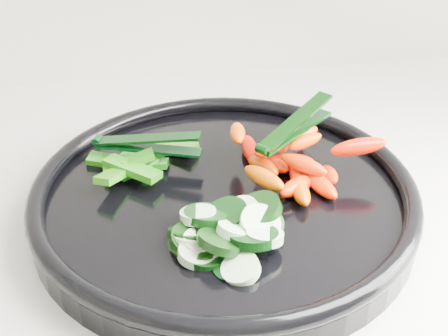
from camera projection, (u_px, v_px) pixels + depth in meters
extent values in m
cube|color=silver|center=(335.00, 193.00, 0.68)|extent=(2.02, 0.62, 0.03)
cylinder|color=black|center=(224.00, 204.00, 0.61)|extent=(0.48, 0.48, 0.02)
torus|color=black|center=(224.00, 189.00, 0.60)|extent=(0.48, 0.48, 0.02)
cylinder|color=black|center=(235.00, 264.00, 0.51)|extent=(0.05, 0.05, 0.02)
cylinder|color=beige|center=(241.00, 269.00, 0.51)|extent=(0.05, 0.05, 0.02)
cylinder|color=black|center=(189.00, 235.00, 0.55)|extent=(0.05, 0.05, 0.03)
cylinder|color=beige|center=(190.00, 241.00, 0.54)|extent=(0.04, 0.04, 0.02)
cylinder|color=black|center=(194.00, 241.00, 0.54)|extent=(0.06, 0.06, 0.03)
cylinder|color=#CFF0C0|center=(200.00, 244.00, 0.53)|extent=(0.05, 0.05, 0.02)
cylinder|color=black|center=(199.00, 247.00, 0.53)|extent=(0.06, 0.06, 0.02)
cylinder|color=#E5FBC9|center=(203.00, 243.00, 0.54)|extent=(0.05, 0.05, 0.01)
cylinder|color=black|center=(204.00, 252.00, 0.53)|extent=(0.06, 0.06, 0.02)
cylinder|color=beige|center=(197.00, 254.00, 0.52)|extent=(0.05, 0.04, 0.01)
cylinder|color=black|center=(195.00, 241.00, 0.54)|extent=(0.07, 0.06, 0.03)
cylinder|color=beige|center=(207.00, 250.00, 0.53)|extent=(0.03, 0.03, 0.02)
cylinder|color=black|center=(257.00, 211.00, 0.56)|extent=(0.06, 0.06, 0.03)
cylinder|color=beige|center=(245.00, 214.00, 0.55)|extent=(0.04, 0.04, 0.02)
cylinder|color=black|center=(206.00, 215.00, 0.55)|extent=(0.06, 0.06, 0.02)
cylinder|color=beige|center=(198.00, 215.00, 0.55)|extent=(0.04, 0.04, 0.02)
cylinder|color=black|center=(220.00, 242.00, 0.52)|extent=(0.05, 0.05, 0.03)
cylinder|color=#E1FCC9|center=(234.00, 231.00, 0.53)|extent=(0.04, 0.04, 0.02)
cylinder|color=black|center=(263.00, 223.00, 0.54)|extent=(0.05, 0.05, 0.03)
cylinder|color=beige|center=(260.00, 223.00, 0.54)|extent=(0.05, 0.05, 0.03)
cylinder|color=black|center=(227.00, 214.00, 0.55)|extent=(0.05, 0.05, 0.02)
cylinder|color=#E5F9C7|center=(242.00, 209.00, 0.56)|extent=(0.04, 0.04, 0.02)
cylinder|color=black|center=(253.00, 236.00, 0.53)|extent=(0.04, 0.04, 0.02)
cylinder|color=beige|center=(265.00, 236.00, 0.53)|extent=(0.04, 0.04, 0.02)
ellipsoid|color=red|center=(297.00, 174.00, 0.62)|extent=(0.02, 0.05, 0.03)
ellipsoid|color=#E64A00|center=(298.00, 185.00, 0.60)|extent=(0.05, 0.05, 0.03)
ellipsoid|color=#E14600|center=(320.00, 184.00, 0.60)|extent=(0.03, 0.05, 0.02)
ellipsoid|color=#E92D00|center=(274.00, 165.00, 0.63)|extent=(0.04, 0.04, 0.02)
ellipsoid|color=#FF3A00|center=(330.00, 174.00, 0.62)|extent=(0.02, 0.04, 0.02)
ellipsoid|color=#DB3B00|center=(263.00, 166.00, 0.63)|extent=(0.04, 0.05, 0.02)
ellipsoid|color=#F25E00|center=(301.00, 193.00, 0.59)|extent=(0.02, 0.05, 0.02)
ellipsoid|color=#ED3100|center=(291.00, 161.00, 0.64)|extent=(0.05, 0.02, 0.03)
ellipsoid|color=#FC1900|center=(250.00, 149.00, 0.66)|extent=(0.02, 0.05, 0.02)
ellipsoid|color=#FF6800|center=(264.00, 178.00, 0.59)|extent=(0.04, 0.05, 0.02)
ellipsoid|color=red|center=(303.00, 134.00, 0.66)|extent=(0.03, 0.06, 0.03)
ellipsoid|color=#EF5F00|center=(282.00, 143.00, 0.64)|extent=(0.02, 0.04, 0.02)
ellipsoid|color=#E53A00|center=(304.00, 165.00, 0.61)|extent=(0.05, 0.05, 0.02)
ellipsoid|color=#FF4000|center=(265.00, 149.00, 0.63)|extent=(0.04, 0.04, 0.02)
ellipsoid|color=#FA6400|center=(303.00, 134.00, 0.66)|extent=(0.04, 0.04, 0.02)
ellipsoid|color=#FF6400|center=(305.00, 141.00, 0.62)|extent=(0.04, 0.03, 0.02)
ellipsoid|color=#E44D00|center=(238.00, 133.00, 0.63)|extent=(0.02, 0.05, 0.02)
ellipsoid|color=red|center=(300.00, 135.00, 0.63)|extent=(0.05, 0.03, 0.02)
ellipsoid|color=red|center=(359.00, 147.00, 0.61)|extent=(0.06, 0.02, 0.03)
cube|color=#0A7211|center=(140.00, 159.00, 0.65)|extent=(0.04, 0.05, 0.02)
cube|color=#196B0A|center=(146.00, 163.00, 0.64)|extent=(0.06, 0.06, 0.03)
cube|color=#146309|center=(172.00, 149.00, 0.67)|extent=(0.06, 0.05, 0.02)
cube|color=#0E6F0A|center=(149.00, 164.00, 0.64)|extent=(0.04, 0.03, 0.01)
cube|color=#0F700A|center=(140.00, 165.00, 0.64)|extent=(0.05, 0.05, 0.02)
cube|color=#106309|center=(110.00, 161.00, 0.65)|extent=(0.05, 0.03, 0.01)
cube|color=#226A0A|center=(116.00, 162.00, 0.65)|extent=(0.05, 0.05, 0.02)
cube|color=#116609|center=(129.00, 162.00, 0.63)|extent=(0.05, 0.02, 0.02)
cube|color=#166209|center=(115.00, 175.00, 0.61)|extent=(0.04, 0.05, 0.02)
cube|color=#0D6709|center=(132.00, 169.00, 0.62)|extent=(0.06, 0.06, 0.01)
cylinder|color=black|center=(262.00, 149.00, 0.58)|extent=(0.01, 0.01, 0.01)
cube|color=black|center=(295.00, 131.00, 0.62)|extent=(0.09, 0.08, 0.00)
cube|color=black|center=(296.00, 121.00, 0.61)|extent=(0.09, 0.08, 0.02)
cylinder|color=black|center=(97.00, 140.00, 0.64)|extent=(0.01, 0.01, 0.01)
cube|color=black|center=(149.00, 148.00, 0.64)|extent=(0.11, 0.05, 0.00)
cube|color=black|center=(148.00, 139.00, 0.63)|extent=(0.11, 0.05, 0.02)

